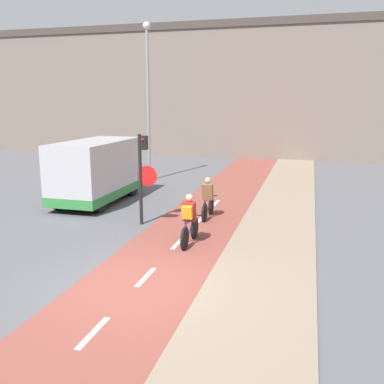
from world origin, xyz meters
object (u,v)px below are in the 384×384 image
(street_lamp_far, at_px, (148,88))
(van, at_px, (97,172))
(cyclist_far, at_px, (208,200))
(traffic_light_pole, at_px, (143,169))
(cyclist_near, at_px, (189,220))

(street_lamp_far, height_order, van, street_lamp_far)
(cyclist_far, bearing_deg, traffic_light_pole, -144.85)
(van, bearing_deg, street_lamp_far, 86.94)
(cyclist_near, xyz_separation_m, van, (-4.97, 4.02, 0.50))
(van, bearing_deg, cyclist_near, -38.99)
(street_lamp_far, bearing_deg, van, -93.06)
(cyclist_near, height_order, cyclist_far, cyclist_near)
(traffic_light_pole, distance_m, van, 3.93)
(street_lamp_far, relative_size, cyclist_near, 4.60)
(street_lamp_far, xyz_separation_m, cyclist_far, (4.55, -6.28, -3.96))
(van, bearing_deg, cyclist_far, -13.83)
(traffic_light_pole, xyz_separation_m, cyclist_near, (1.99, -1.53, -1.14))
(cyclist_near, bearing_deg, cyclist_far, 92.87)
(street_lamp_far, bearing_deg, traffic_light_pole, -70.34)
(cyclist_near, height_order, van, van)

